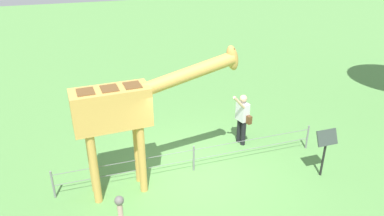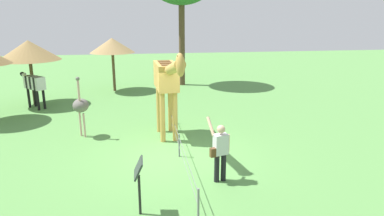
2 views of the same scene
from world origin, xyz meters
name	(u,v)px [view 1 (image 1 of 2)]	position (x,y,z in m)	size (l,w,h in m)	color
ground_plane	(195,172)	(0.00, 0.00, 0.00)	(60.00, 60.00, 0.00)	#568E47
giraffe	(128,109)	(-1.63, -0.11, 2.16)	(4.01, 0.79, 3.39)	gold
visitor	(242,117)	(1.80, 0.96, 0.90)	(0.64, 0.57, 1.71)	black
info_sign	(326,144)	(3.08, -1.16, 0.95)	(0.56, 0.21, 1.32)	black
wire_fence	(194,157)	(0.00, 0.09, 0.40)	(7.05, 0.05, 0.75)	slate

